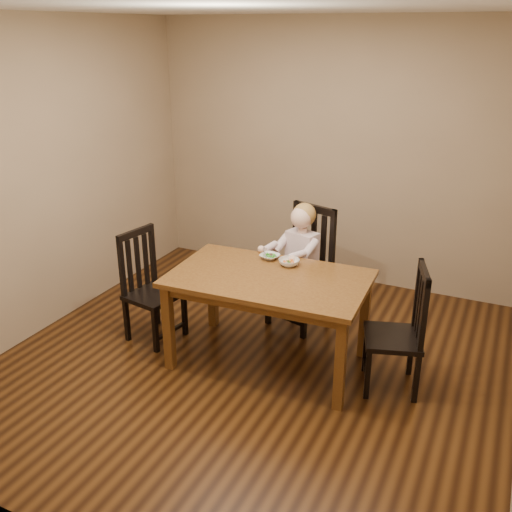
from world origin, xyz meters
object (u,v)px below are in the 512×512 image
at_px(bowl_veg, 289,262).
at_px(chair_left, 150,288).
at_px(chair_right, 400,332).
at_px(toddler, 300,254).
at_px(chair_child, 304,269).
at_px(bowl_peas, 270,257).
at_px(dining_table, 269,287).

bearing_deg(bowl_veg, chair_left, -164.52).
height_order(chair_right, toddler, toddler).
relative_size(chair_child, chair_right, 1.11).
xyz_separation_m(chair_left, toddler, (1.10, 0.78, 0.22)).
xyz_separation_m(toddler, bowl_peas, (-0.13, -0.39, 0.10)).
distance_m(dining_table, chair_left, 1.13).
xyz_separation_m(dining_table, toddler, (-0.01, 0.73, 0.01)).
distance_m(toddler, bowl_veg, 0.47).
height_order(chair_child, bowl_peas, chair_child).
xyz_separation_m(dining_table, chair_child, (0.00, 0.78, -0.15)).
relative_size(toddler, bowl_peas, 3.95).
bearing_deg(toddler, chair_right, 165.06).
distance_m(chair_child, chair_right, 1.24).
bearing_deg(chair_right, bowl_veg, 62.36).
relative_size(chair_right, bowl_veg, 5.82).
bearing_deg(chair_left, toddler, 135.32).
relative_size(dining_table, bowl_peas, 10.02).
bearing_deg(toddler, chair_child, -90.00).
bearing_deg(bowl_peas, toddler, 71.97).
distance_m(chair_child, chair_left, 1.39).
height_order(chair_right, bowl_veg, chair_right).
bearing_deg(bowl_veg, dining_table, -102.47).
distance_m(chair_right, bowl_peas, 1.24).
bearing_deg(bowl_veg, toddler, 99.12).
xyz_separation_m(dining_table, chair_left, (-1.11, -0.05, -0.21)).
xyz_separation_m(dining_table, bowl_peas, (-0.14, 0.33, 0.11)).
bearing_deg(chair_child, bowl_veg, 112.74).
distance_m(chair_child, toddler, 0.17).
distance_m(dining_table, toddler, 0.73).
bearing_deg(dining_table, bowl_peas, 112.84).
relative_size(dining_table, bowl_veg, 9.26).
xyz_separation_m(chair_right, bowl_peas, (-1.17, 0.24, 0.31)).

